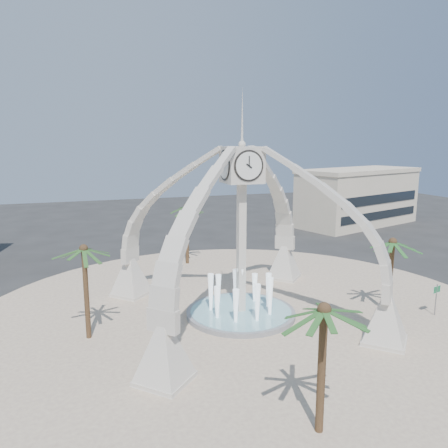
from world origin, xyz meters
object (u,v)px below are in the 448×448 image
object	(u,v)px
palm_west	(84,250)
street_sign	(436,293)
clock_tower	(241,230)
palm_north	(187,208)
fountain	(241,312)
palm_east	(393,243)
palm_south	(324,312)

from	to	relation	value
palm_west	street_sign	world-z (taller)	palm_west
clock_tower	palm_north	bearing A→B (deg)	91.10
fountain	palm_north	bearing A→B (deg)	91.10
palm_east	palm_west	xyz separation A→B (m)	(-21.40, 2.68, 0.54)
palm_north	palm_south	bearing A→B (deg)	-92.32
palm_north	fountain	bearing A→B (deg)	-88.90
palm_west	palm_south	world-z (taller)	palm_west
street_sign	palm_west	bearing A→B (deg)	155.33
fountain	palm_south	size ratio (longest dim) A/B	1.24
fountain	palm_north	size ratio (longest dim) A/B	1.18
palm_south	street_sign	xyz separation A→B (m)	(14.93, 8.71, -3.89)
palm_west	street_sign	bearing A→B (deg)	-10.14
clock_tower	palm_north	xyz separation A→B (m)	(-0.29, 14.87, -0.52)
clock_tower	palm_east	world-z (taller)	clock_tower
palm_north	palm_south	world-z (taller)	palm_north
fountain	palm_east	xyz separation A→B (m)	(10.68, -2.99, 5.08)
clock_tower	street_sign	distance (m)	15.05
clock_tower	palm_west	size ratio (longest dim) A/B	2.69
palm_north	palm_east	bearing A→B (deg)	-58.45
fountain	palm_east	distance (m)	12.20
palm_north	clock_tower	bearing A→B (deg)	-88.90
fountain	palm_east	bearing A→B (deg)	-15.65
palm_east	street_sign	xyz separation A→B (m)	(2.83, -1.65, -3.63)
palm_south	palm_north	bearing A→B (deg)	87.68
palm_west	palm_north	world-z (taller)	palm_north
palm_east	palm_south	size ratio (longest dim) A/B	0.96
clock_tower	palm_south	bearing A→B (deg)	-96.11
clock_tower	palm_west	xyz separation A→B (m)	(-10.72, -0.31, -0.57)
palm_east	palm_west	size ratio (longest dim) A/B	0.92
clock_tower	palm_north	world-z (taller)	clock_tower
palm_north	street_sign	world-z (taller)	palm_north
fountain	palm_south	world-z (taller)	palm_south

